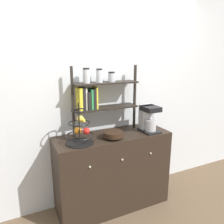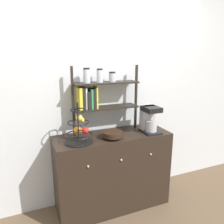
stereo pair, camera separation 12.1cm
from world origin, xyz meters
TOP-DOWN VIEW (x-y plane):
  - ground_plane at (0.00, 0.00)m, footprint 12.00×12.00m
  - wall_back at (0.00, 0.51)m, footprint 7.00×0.05m
  - sideboard at (0.00, 0.23)m, footprint 1.32×0.48m
  - coffee_maker at (0.44, 0.18)m, footprint 0.18×0.26m
  - fruit_stand at (-0.40, 0.17)m, footprint 0.29×0.29m
  - wooden_bowl at (-0.04, 0.13)m, footprint 0.21×0.21m
  - shelf_hutch at (-0.13, 0.36)m, footprint 0.79×0.20m

SIDE VIEW (x-z plane):
  - ground_plane at x=0.00m, z-range 0.00..0.00m
  - sideboard at x=0.00m, z-range 0.00..0.91m
  - wooden_bowl at x=-0.04m, z-range 0.91..0.99m
  - fruit_stand at x=-0.40m, z-range 0.83..1.25m
  - coffee_maker at x=0.44m, z-range 0.91..1.21m
  - wall_back at x=0.00m, z-range 0.00..2.60m
  - shelf_hutch at x=-0.13m, z-range 0.98..1.74m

